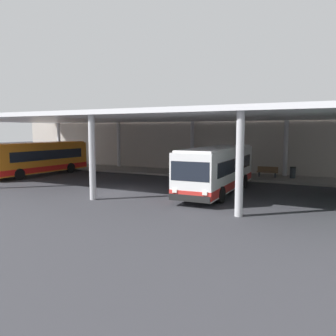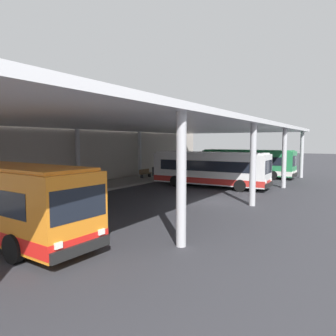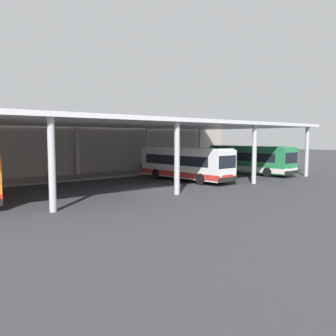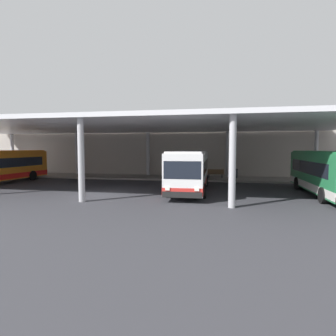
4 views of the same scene
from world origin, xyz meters
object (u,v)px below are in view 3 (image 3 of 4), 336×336
Objects in this scene: bench_waiting at (147,167)px; trash_bin at (160,166)px; bus_second_bay at (185,163)px; bus_middle_bay at (250,159)px.

trash_bin is (2.12, 0.25, 0.01)m from bench_waiting.
bench_waiting is (1.81, 8.52, -0.99)m from bus_second_bay.
bench_waiting is at bearing 78.00° from bus_second_bay.
bus_second_bay is at bearing -102.00° from bench_waiting.
bus_second_bay is 8.77m from bench_waiting.
trash_bin is at bearing 122.90° from bus_middle_bay.
bus_second_bay is at bearing 178.16° from bus_middle_bay.
bus_second_bay reaches higher than trash_bin.
bus_middle_bay is 5.86× the size of bench_waiting.
trash_bin is at bearing 6.72° from bench_waiting.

